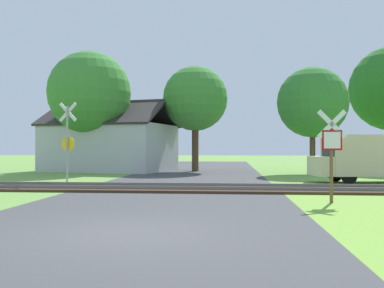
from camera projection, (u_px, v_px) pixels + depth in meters
The scene contains 10 objects.
ground_plane at pixel (123, 234), 8.19m from camera, with size 160.00×160.00×0.00m, color #6B9942.
road_asphalt at pixel (144, 217), 10.18m from camera, with size 7.91×80.00×0.01m, color #424244.
rail_track at pixel (177, 189), 16.62m from camera, with size 60.00×2.60×0.22m.
stop_sign_near at pixel (332, 148), 12.73m from camera, with size 0.88×0.16×2.79m.
crossing_sign_far at pixel (67, 139), 19.08m from camera, with size 0.87×0.20×3.68m.
house at pixel (110, 146), 30.39m from camera, with size 9.77×8.04×4.96m.
tree_right at pixel (312, 103), 26.97m from camera, with size 4.44×4.44×6.73m.
tree_center at pixel (195, 99), 29.72m from camera, with size 4.51×4.51×7.32m.
tree_left at pixel (89, 93), 28.42m from camera, with size 5.51×5.51×8.04m.
mail_truck at pixel (368, 156), 20.12m from camera, with size 5.13×2.59×2.24m.
Camera 1 is at (2.05, -8.06, 1.66)m, focal length 40.00 mm.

